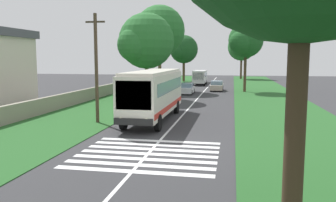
# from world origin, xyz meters

# --- Properties ---
(ground) EXTENTS (160.00, 160.00, 0.00)m
(ground) POSITION_xyz_m (0.00, 0.00, 0.00)
(ground) COLOR #333335
(grass_verge_left) EXTENTS (120.00, 8.00, 0.04)m
(grass_verge_left) POSITION_xyz_m (15.00, 8.20, 0.02)
(grass_verge_left) COLOR #235623
(grass_verge_left) RESTS_ON ground
(grass_verge_right) EXTENTS (120.00, 8.00, 0.04)m
(grass_verge_right) POSITION_xyz_m (15.00, -8.20, 0.02)
(grass_verge_right) COLOR #235623
(grass_verge_right) RESTS_ON ground
(centre_line) EXTENTS (110.00, 0.16, 0.01)m
(centre_line) POSITION_xyz_m (15.00, 0.00, 0.00)
(centre_line) COLOR silver
(centre_line) RESTS_ON ground
(coach_bus) EXTENTS (11.16, 2.62, 3.73)m
(coach_bus) POSITION_xyz_m (7.97, 1.80, 2.15)
(coach_bus) COLOR silver
(coach_bus) RESTS_ON ground
(zebra_crossing) EXTENTS (5.85, 6.80, 0.01)m
(zebra_crossing) POSITION_xyz_m (-1.28, 0.00, 0.00)
(zebra_crossing) COLOR silver
(zebra_crossing) RESTS_ON ground
(trailing_car_0) EXTENTS (4.30, 1.78, 1.43)m
(trailing_car_0) POSITION_xyz_m (27.95, 1.97, 0.67)
(trailing_car_0) COLOR silver
(trailing_car_0) RESTS_ON ground
(trailing_car_1) EXTENTS (4.30, 1.78, 1.43)m
(trailing_car_1) POSITION_xyz_m (33.16, -1.73, 0.67)
(trailing_car_1) COLOR #B7A893
(trailing_car_1) RESTS_ON ground
(trailing_minibus_0) EXTENTS (6.00, 2.14, 2.53)m
(trailing_minibus_0) POSITION_xyz_m (43.90, 1.72, 1.55)
(trailing_minibus_0) COLOR silver
(trailing_minibus_0) RESTS_ON ground
(roadside_tree_left_0) EXTENTS (7.25, 6.23, 9.66)m
(roadside_tree_left_0) POSITION_xyz_m (21.00, 5.75, 6.43)
(roadside_tree_left_0) COLOR brown
(roadside_tree_left_0) RESTS_ON grass_verge_left
(roadside_tree_left_1) EXTENTS (8.63, 7.15, 12.07)m
(roadside_tree_left_1) POSITION_xyz_m (31.38, 6.55, 8.33)
(roadside_tree_left_1) COLOR brown
(roadside_tree_left_1) RESTS_ON grass_verge_left
(roadside_tree_left_2) EXTENTS (6.33, 5.64, 9.26)m
(roadside_tree_left_2) POSITION_xyz_m (52.42, 5.90, 6.35)
(roadside_tree_left_2) COLOR #4C3826
(roadside_tree_left_2) RESTS_ON grass_verge_left
(roadside_tree_right_1) EXTENTS (6.93, 6.15, 10.26)m
(roadside_tree_right_1) POSITION_xyz_m (63.57, -5.66, 7.08)
(roadside_tree_right_1) COLOR #4C3826
(roadside_tree_right_1) RESTS_ON grass_verge_right
(roadside_tree_right_2) EXTENTS (5.86, 4.75, 9.46)m
(roadside_tree_right_2) POSITION_xyz_m (32.08, -5.50, 6.97)
(roadside_tree_right_2) COLOR #4C3826
(roadside_tree_right_2) RESTS_ON grass_verge_right
(utility_pole) EXTENTS (0.24, 1.40, 7.73)m
(utility_pole) POSITION_xyz_m (6.10, 5.57, 4.05)
(utility_pole) COLOR #473828
(utility_pole) RESTS_ON grass_verge_left
(roadside_wall) EXTENTS (70.00, 0.40, 1.32)m
(roadside_wall) POSITION_xyz_m (20.00, 11.60, 0.70)
(roadside_wall) COLOR gray
(roadside_wall) RESTS_ON grass_verge_left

